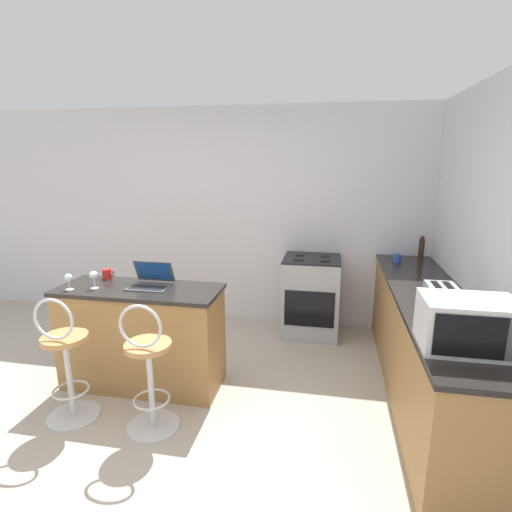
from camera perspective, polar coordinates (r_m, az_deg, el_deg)
name	(u,v)px	position (r m, az deg, el deg)	size (l,w,h in m)	color
ground_plane	(145,432)	(3.37, -15.51, -23.08)	(20.00, 20.00, 0.00)	#ADA393
wall_back	(224,217)	(4.96, -4.60, 5.60)	(12.00, 0.06, 2.60)	silver
breakfast_bar	(142,336)	(3.76, -15.94, -11.00)	(1.42, 0.56, 0.91)	#9E703D
counter_right	(427,346)	(3.74, 23.20, -11.75)	(0.61, 2.84, 0.91)	#9E703D
bar_stool_near	(66,362)	(3.47, -25.51, -13.52)	(0.40, 0.40, 1.03)	silver
bar_stool_far	(149,371)	(3.14, -15.10, -15.52)	(0.40, 0.40, 1.03)	silver
laptop	(151,280)	(3.60, -14.76, -3.34)	(0.35, 0.29, 0.22)	#47474C
microwave	(468,324)	(2.64, 28.05, -8.61)	(0.52, 0.37, 0.30)	silver
toaster	(441,297)	(3.24, 24.89, -5.35)	(0.23, 0.25, 0.19)	#9EA3A8
stove_range	(311,296)	(4.66, 7.84, -5.71)	(0.63, 0.60, 0.92)	#9EA3A8
wine_glass_short	(94,276)	(3.67, -22.18, -2.65)	(0.07, 0.07, 0.16)	silver
wine_glass_tall	(68,279)	(3.72, -25.22, -2.93)	(0.07, 0.07, 0.14)	silver
mug_blue	(397,258)	(4.56, 19.51, -0.23)	(0.09, 0.08, 0.09)	#2D51AD
pepper_mill	(421,249)	(4.66, 22.55, 0.90)	(0.06, 0.06, 0.28)	#331E14
mug_red	(107,274)	(3.95, -20.48, -2.41)	(0.10, 0.08, 0.09)	red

